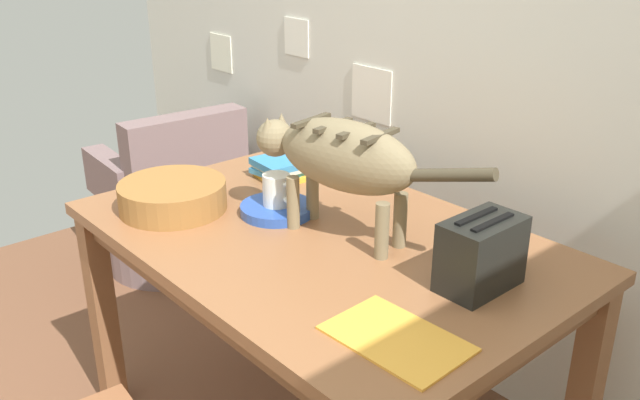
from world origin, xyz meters
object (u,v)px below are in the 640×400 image
(magazine, at_px, (396,338))
(wicker_armchair, at_px, (172,211))
(dining_table, at_px, (320,262))
(coffee_mug, at_px, (277,190))
(book_stack, at_px, (278,169))
(saucer_bowl, at_px, (277,209))
(wicker_basket, at_px, (173,196))
(cat, at_px, (341,157))
(toaster, at_px, (481,254))

(magazine, bearing_deg, wicker_armchair, 162.85)
(dining_table, xyz_separation_m, magazine, (0.48, -0.21, 0.09))
(coffee_mug, xyz_separation_m, book_stack, (-0.23, 0.18, -0.04))
(saucer_bowl, relative_size, magazine, 0.75)
(dining_table, distance_m, magazine, 0.54)
(coffee_mug, distance_m, wicker_basket, 0.31)
(cat, distance_m, magazine, 0.55)
(dining_table, height_order, cat, cat)
(saucer_bowl, relative_size, toaster, 1.07)
(dining_table, xyz_separation_m, coffee_mug, (-0.18, -0.00, 0.16))
(coffee_mug, xyz_separation_m, toaster, (0.64, 0.09, 0.01))
(saucer_bowl, bearing_deg, book_stack, 141.28)
(coffee_mug, bearing_deg, magazine, -17.52)
(wicker_basket, relative_size, toaster, 1.57)
(wicker_armchair, bearing_deg, saucer_bowl, -99.71)
(book_stack, bearing_deg, toaster, -5.66)
(toaster, distance_m, wicker_armchair, 1.93)
(coffee_mug, bearing_deg, dining_table, 1.34)
(cat, relative_size, book_stack, 4.02)
(wicker_basket, bearing_deg, dining_table, 27.57)
(cat, bearing_deg, wicker_armchair, 69.59)
(coffee_mug, height_order, book_stack, coffee_mug)
(cat, relative_size, wicker_basket, 2.25)
(saucer_bowl, xyz_separation_m, toaster, (0.64, 0.09, 0.07))
(magazine, bearing_deg, wicker_basket, 178.01)
(dining_table, bearing_deg, book_stack, 156.77)
(magazine, distance_m, toaster, 0.32)
(magazine, relative_size, wicker_basket, 0.91)
(cat, height_order, wicker_armchair, cat)
(coffee_mug, bearing_deg, cat, 10.53)
(magazine, bearing_deg, dining_table, 154.04)
(cat, distance_m, book_stack, 0.51)
(saucer_bowl, height_order, toaster, toaster)
(cat, height_order, toaster, cat)
(saucer_bowl, height_order, wicker_basket, wicker_basket)
(saucer_bowl, xyz_separation_m, book_stack, (-0.23, 0.18, 0.02))
(coffee_mug, distance_m, wicker_armchair, 1.35)
(cat, distance_m, wicker_armchair, 1.60)
(toaster, bearing_deg, cat, -172.75)
(magazine, distance_m, wicker_basket, 0.89)
(coffee_mug, height_order, wicker_basket, coffee_mug)
(saucer_bowl, relative_size, wicker_basket, 0.68)
(book_stack, bearing_deg, wicker_basket, -90.09)
(magazine, height_order, wicker_armchair, wicker_armchair)
(magazine, bearing_deg, saucer_bowl, 160.53)
(dining_table, relative_size, toaster, 6.71)
(dining_table, distance_m, wicker_basket, 0.48)
(saucer_bowl, distance_m, book_stack, 0.29)
(saucer_bowl, bearing_deg, cat, 10.35)
(magazine, bearing_deg, coffee_mug, 160.43)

